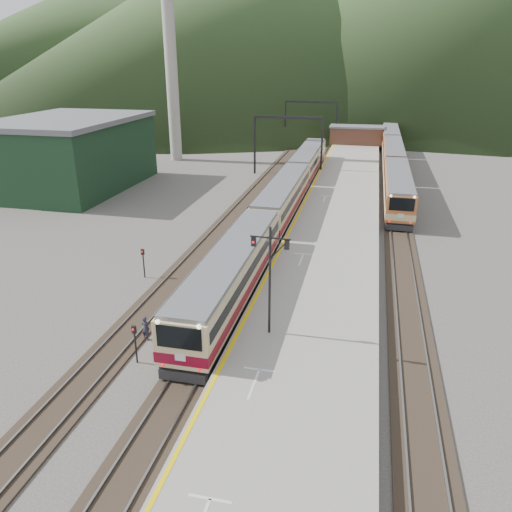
% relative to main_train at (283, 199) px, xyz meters
% --- Properties ---
extents(ground, '(400.00, 400.00, 0.00)m').
position_rel_main_train_xyz_m(ground, '(0.00, -35.42, -1.96)').
color(ground, '#47423D').
rests_on(ground, ground).
extents(track_main, '(2.60, 200.00, 0.23)m').
position_rel_main_train_xyz_m(track_main, '(0.00, 4.58, -1.89)').
color(track_main, black).
rests_on(track_main, ground).
extents(track_far, '(2.60, 200.00, 0.23)m').
position_rel_main_train_xyz_m(track_far, '(-5.00, 4.58, -1.89)').
color(track_far, black).
rests_on(track_far, ground).
extents(track_second, '(2.60, 200.00, 0.23)m').
position_rel_main_train_xyz_m(track_second, '(11.50, 4.58, -1.89)').
color(track_second, black).
rests_on(track_second, ground).
extents(platform, '(8.00, 100.00, 1.00)m').
position_rel_main_train_xyz_m(platform, '(5.60, 2.58, -1.46)').
color(platform, gray).
rests_on(platform, ground).
extents(gantry_near, '(9.55, 0.25, 8.00)m').
position_rel_main_train_xyz_m(gantry_near, '(-2.85, 19.58, 3.63)').
color(gantry_near, black).
rests_on(gantry_near, ground).
extents(gantry_far, '(9.55, 0.25, 8.00)m').
position_rel_main_train_xyz_m(gantry_far, '(-2.85, 44.58, 3.63)').
color(gantry_far, black).
rests_on(gantry_far, ground).
extents(warehouse, '(14.50, 20.50, 8.60)m').
position_rel_main_train_xyz_m(warehouse, '(-28.00, 6.58, 2.36)').
color(warehouse, black).
rests_on(warehouse, ground).
extents(smokestack, '(1.80, 1.80, 30.00)m').
position_rel_main_train_xyz_m(smokestack, '(-22.00, 26.58, 13.04)').
color(smokestack, '#9E998E').
rests_on(smokestack, ground).
extents(station_shed, '(9.40, 4.40, 3.10)m').
position_rel_main_train_xyz_m(station_shed, '(5.60, 42.58, 0.61)').
color(station_shed, '#4F2E22').
rests_on(station_shed, platform).
extents(hill_a, '(180.00, 180.00, 60.00)m').
position_rel_main_train_xyz_m(hill_a, '(-40.00, 154.58, 28.04)').
color(hill_a, '#344D24').
rests_on(hill_a, ground).
extents(hill_d, '(200.00, 200.00, 55.00)m').
position_rel_main_train_xyz_m(hill_d, '(-120.00, 204.58, 25.54)').
color(hill_d, '#344D24').
rests_on(hill_d, ground).
extents(main_train, '(2.83, 58.16, 3.46)m').
position_rel_main_train_xyz_m(main_train, '(0.00, 0.00, 0.00)').
color(main_train, '#CDB680').
rests_on(main_train, track_main).
extents(second_train, '(2.76, 56.58, 3.36)m').
position_rel_main_train_xyz_m(second_train, '(11.50, 25.75, -0.05)').
color(second_train, '#B4622F').
rests_on(second_train, track_second).
extents(signal_mast, '(2.20, 0.27, 6.26)m').
position_rel_main_train_xyz_m(signal_mast, '(3.55, -24.56, 2.89)').
color(signal_mast, black).
rests_on(signal_mast, platform).
extents(short_signal_a, '(0.25, 0.21, 2.27)m').
position_rel_main_train_xyz_m(short_signal_a, '(-3.14, -27.64, -0.50)').
color(short_signal_a, black).
rests_on(short_signal_a, ground).
extents(short_signal_b, '(0.25, 0.20, 2.27)m').
position_rel_main_train_xyz_m(short_signal_b, '(-2.33, -1.37, -0.50)').
color(short_signal_b, black).
rests_on(short_signal_b, ground).
extents(short_signal_c, '(0.23, 0.18, 2.27)m').
position_rel_main_train_xyz_m(short_signal_c, '(-7.51, -17.12, -0.50)').
color(short_signal_c, black).
rests_on(short_signal_c, ground).
extents(worker, '(0.63, 0.51, 1.52)m').
position_rel_main_train_xyz_m(worker, '(-3.64, -25.34, -1.20)').
color(worker, '#242433').
rests_on(worker, ground).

